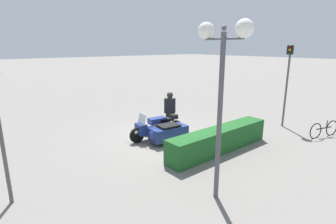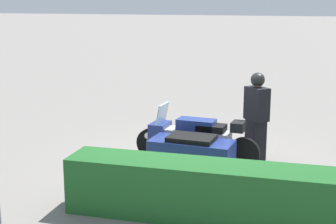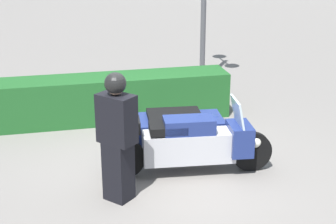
# 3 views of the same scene
# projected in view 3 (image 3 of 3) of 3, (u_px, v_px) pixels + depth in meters

# --- Properties ---
(ground_plane) EXTENTS (160.00, 160.00, 0.00)m
(ground_plane) POSITION_uv_depth(u_px,v_px,m) (169.00, 171.00, 7.71)
(ground_plane) COLOR slate
(police_motorcycle) EXTENTS (2.50, 1.41, 1.14)m
(police_motorcycle) POSITION_uv_depth(u_px,v_px,m) (186.00, 136.00, 7.85)
(police_motorcycle) COLOR black
(police_motorcycle) RESTS_ON ground
(officer_rider) EXTENTS (0.54, 0.55, 1.76)m
(officer_rider) POSITION_uv_depth(u_px,v_px,m) (117.00, 135.00, 6.64)
(officer_rider) COLOR black
(officer_rider) RESTS_ON ground
(hedge_bush_curbside) EXTENTS (4.61, 0.75, 0.85)m
(hedge_bush_curbside) POSITION_uv_depth(u_px,v_px,m) (106.00, 98.00, 9.61)
(hedge_bush_curbside) COLOR #1E5623
(hedge_bush_curbside) RESTS_ON ground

